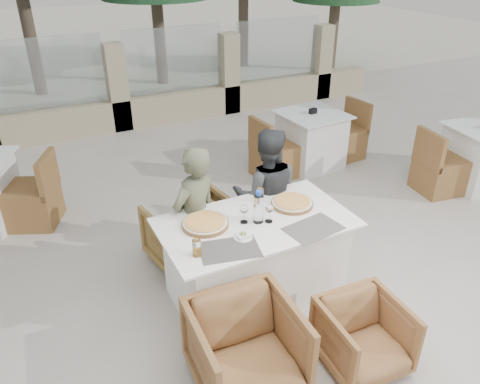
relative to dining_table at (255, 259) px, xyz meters
name	(u,v)px	position (x,y,z in m)	size (l,w,h in m)	color
ground	(257,303)	(-0.04, -0.12, -0.39)	(80.00, 80.00, 0.00)	#B8AB9D
sand_patch	(53,37)	(-0.04, 13.88, -0.38)	(30.00, 16.00, 0.01)	beige
perimeter_wall_far	(117,82)	(-0.04, 4.68, 0.42)	(10.00, 0.34, 1.60)	tan
dining_table	(255,259)	(0.00, 0.00, 0.00)	(1.60, 0.90, 0.77)	white
placemat_near_left	(229,249)	(-0.37, -0.26, 0.39)	(0.45, 0.30, 0.00)	#554F49
placemat_near_right	(313,228)	(0.36, -0.30, 0.39)	(0.45, 0.30, 0.00)	#635D55
pizza_left	(205,223)	(-0.40, 0.13, 0.41)	(0.38, 0.38, 0.05)	orange
pizza_right	(292,203)	(0.41, 0.10, 0.41)	(0.37, 0.37, 0.05)	orange
water_bottle	(258,207)	(0.01, -0.01, 0.53)	(0.08, 0.08, 0.29)	#C2E5FF
wine_glass_centre	(244,213)	(-0.10, 0.03, 0.48)	(0.08, 0.08, 0.18)	white
wine_glass_near	(269,212)	(0.09, -0.05, 0.48)	(0.08, 0.08, 0.18)	silver
beer_glass_left	(197,248)	(-0.61, -0.22, 0.45)	(0.07, 0.07, 0.13)	orange
beer_glass_right	(260,195)	(0.19, 0.28, 0.45)	(0.06, 0.06, 0.13)	orange
olive_dish	(243,235)	(-0.21, -0.17, 0.41)	(0.11, 0.11, 0.04)	white
armchair_far_left	(185,234)	(-0.37, 0.75, -0.08)	(0.65, 0.67, 0.61)	olive
armchair_far_right	(252,212)	(0.39, 0.80, -0.07)	(0.68, 0.70, 0.64)	olive
armchair_near_left	(246,350)	(-0.51, -0.83, -0.05)	(0.71, 0.73, 0.67)	brown
armchair_near_right	(363,336)	(0.34, -1.04, -0.11)	(0.58, 0.59, 0.54)	brown
diner_left	(196,219)	(-0.38, 0.41, 0.29)	(0.49, 0.32, 1.35)	#595B42
diner_right	(266,195)	(0.39, 0.52, 0.29)	(0.65, 0.51, 1.34)	#373A3C
bg_table_b	(311,140)	(1.95, 2.05, 0.00)	(1.64, 0.82, 0.77)	silver
bg_table_c	(480,157)	(3.58, 0.63, 0.00)	(1.64, 0.82, 0.77)	silver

